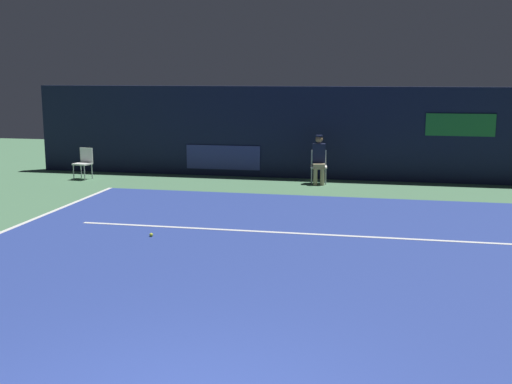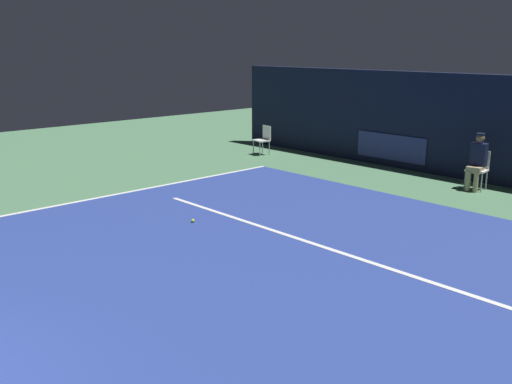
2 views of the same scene
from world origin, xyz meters
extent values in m
plane|color=#4C7A56|center=(0.00, 4.85, 0.00)|extent=(34.15, 34.15, 0.00)
cube|color=navy|center=(0.00, 4.85, 0.01)|extent=(10.95, 11.70, 0.01)
cube|color=white|center=(-5.42, 4.85, 0.01)|extent=(0.10, 11.70, 0.01)
cube|color=white|center=(0.00, 6.90, 0.01)|extent=(8.54, 0.10, 0.01)
cube|color=#141933|center=(0.00, 13.45, 1.30)|extent=(17.51, 0.30, 2.60)
cube|color=navy|center=(-3.07, 13.29, 0.55)|extent=(2.20, 0.04, 0.70)
cube|color=white|center=(-0.19, 12.53, 0.46)|extent=(0.49, 0.46, 0.04)
cube|color=white|center=(-0.22, 12.73, 0.69)|extent=(0.42, 0.09, 0.42)
cylinder|color=#B2B2B7|center=(-0.35, 12.34, 0.23)|extent=(0.03, 0.03, 0.46)
cylinder|color=#B2B2B7|center=(0.02, 12.39, 0.23)|extent=(0.03, 0.03, 0.46)
cylinder|color=#B2B2B7|center=(-0.40, 12.67, 0.23)|extent=(0.03, 0.03, 0.46)
cylinder|color=#B2B2B7|center=(-0.03, 12.73, 0.23)|extent=(0.03, 0.03, 0.46)
cube|color=tan|center=(-0.18, 12.45, 0.50)|extent=(0.37, 0.44, 0.14)
cylinder|color=tan|center=(-0.24, 12.26, 0.23)|extent=(0.11, 0.11, 0.46)
cylinder|color=tan|center=(-0.06, 12.29, 0.23)|extent=(0.11, 0.11, 0.46)
cube|color=#141933|center=(-0.20, 12.57, 0.83)|extent=(0.37, 0.26, 0.52)
sphere|color=#8C6647|center=(-0.20, 12.57, 1.21)|extent=(0.20, 0.20, 0.20)
cylinder|color=#141933|center=(-0.20, 12.57, 1.30)|extent=(0.19, 0.19, 0.04)
cube|color=white|center=(-6.81, 11.91, 0.44)|extent=(0.50, 0.47, 0.04)
cube|color=white|center=(-6.77, 12.10, 0.67)|extent=(0.42, 0.10, 0.42)
cylinder|color=#B2B2B7|center=(-7.02, 11.77, 0.22)|extent=(0.03, 0.03, 0.44)
cylinder|color=#B2B2B7|center=(-6.65, 11.71, 0.22)|extent=(0.03, 0.03, 0.44)
cylinder|color=#B2B2B7|center=(-6.96, 12.11, 0.22)|extent=(0.03, 0.03, 0.44)
cylinder|color=#B2B2B7|center=(-6.59, 12.04, 0.22)|extent=(0.03, 0.03, 0.44)
sphere|color=#CCE033|center=(-2.55, 6.13, 0.05)|extent=(0.07, 0.07, 0.07)
camera|label=1|loc=(1.65, -4.61, 2.95)|focal=44.91mm
camera|label=2|loc=(5.91, -0.06, 3.27)|focal=40.42mm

